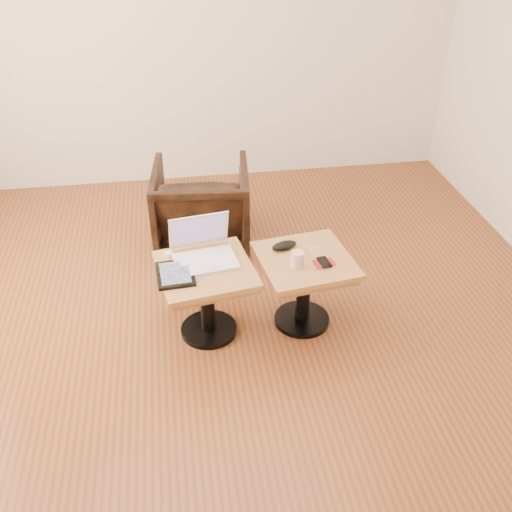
{
  "coord_description": "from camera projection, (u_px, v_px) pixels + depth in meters",
  "views": [
    {
      "loc": [
        -0.3,
        -2.73,
        2.42
      ],
      "look_at": [
        0.13,
        0.02,
        0.54
      ],
      "focal_mm": 40.0,
      "sensor_mm": 36.0,
      "label": 1
    }
  ],
  "objects": [
    {
      "name": "tablet",
      "position": [
        175.0,
        274.0,
        3.27
      ],
      "size": [
        0.23,
        0.28,
        0.02
      ],
      "rotation": [
        0.0,
        0.0,
        0.07
      ],
      "color": "black",
      "rests_on": "side_table_left"
    },
    {
      "name": "armchair",
      "position": [
        202.0,
        207.0,
        4.29
      ],
      "size": [
        0.76,
        0.78,
        0.65
      ],
      "primitive_type": "imported",
      "rotation": [
        0.0,
        0.0,
        3.04
      ],
      "color": "black",
      "rests_on": "ground"
    },
    {
      "name": "laptop",
      "position": [
        203.0,
        251.0,
        3.4
      ],
      "size": [
        0.4,
        0.37,
        0.25
      ],
      "rotation": [
        0.0,
        0.0,
        0.15
      ],
      "color": "white",
      "rests_on": "side_table_left"
    },
    {
      "name": "striped_cup",
      "position": [
        297.0,
        259.0,
        3.32
      ],
      "size": [
        0.1,
        0.1,
        0.1
      ],
      "primitive_type": "cylinder",
      "rotation": [
        0.0,
        0.0,
        -0.27
      ],
      "color": "#C95875",
      "rests_on": "side_table_right"
    },
    {
      "name": "room_shell",
      "position": [
        231.0,
        128.0,
        2.87
      ],
      "size": [
        4.52,
        4.52,
        2.71
      ],
      "color": "brown",
      "rests_on": "ground"
    },
    {
      "name": "phone_on_sleeve",
      "position": [
        324.0,
        263.0,
        3.37
      ],
      "size": [
        0.14,
        0.12,
        0.02
      ],
      "rotation": [
        0.0,
        0.0,
        0.15
      ],
      "color": "#A03325",
      "rests_on": "side_table_right"
    },
    {
      "name": "glasses_case",
      "position": [
        284.0,
        246.0,
        3.49
      ],
      "size": [
        0.18,
        0.11,
        0.05
      ],
      "primitive_type": "ellipsoid",
      "rotation": [
        0.0,
        0.0,
        0.27
      ],
      "color": "black",
      "rests_on": "side_table_right"
    },
    {
      "name": "charging_adapter",
      "position": [
        169.0,
        254.0,
        3.44
      ],
      "size": [
        0.05,
        0.05,
        0.02
      ],
      "primitive_type": "cube",
      "rotation": [
        0.0,
        0.0,
        0.34
      ],
      "color": "white",
      "rests_on": "side_table_left"
    },
    {
      "name": "side_table_right",
      "position": [
        304.0,
        275.0,
        3.49
      ],
      "size": [
        0.61,
        0.61,
        0.49
      ],
      "rotation": [
        0.0,
        0.0,
        0.14
      ],
      "color": "black",
      "rests_on": "ground"
    },
    {
      "name": "earbuds_tangle",
      "position": [
        311.0,
        248.0,
        3.5
      ],
      "size": [
        0.08,
        0.05,
        0.02
      ],
      "color": "white",
      "rests_on": "side_table_right"
    },
    {
      "name": "side_table_left",
      "position": [
        206.0,
        284.0,
        3.41
      ],
      "size": [
        0.62,
        0.62,
        0.49
      ],
      "rotation": [
        0.0,
        0.0,
        0.16
      ],
      "color": "black",
      "rests_on": "ground"
    }
  ]
}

